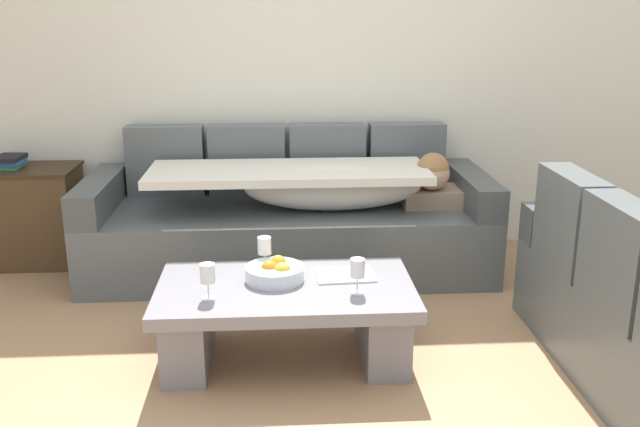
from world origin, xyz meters
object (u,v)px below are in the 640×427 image
Objects in this scene: coffee_table at (286,313)px; book_stack_on_cabinet at (10,161)px; fruit_bowl at (275,272)px; wine_glass_far_back at (264,247)px; side_cabinet at (24,216)px; open_magazine at (345,275)px; wine_glass_near_left at (208,275)px; wine_glass_near_right at (357,269)px; couch_along_wall at (296,220)px.

coffee_table is 5.49× the size of book_stack_on_cabinet.
fruit_bowl is 1.69× the size of wine_glass_far_back.
side_cabinet is (-1.64, 1.38, -0.10)m from fruit_bowl.
fruit_bowl is 0.34m from open_magazine.
coffee_table is 2.30m from book_stack_on_cabinet.
fruit_bowl is 0.37m from wine_glass_near_left.
wine_glass_near_right is at bearing -19.89° from coffee_table.
wine_glass_near_right is 1.00× the size of wine_glass_far_back.
fruit_bowl is at bearing -96.52° from couch_along_wall.
book_stack_on_cabinet is at bearing 143.01° from wine_glass_far_back.
couch_along_wall is 1.37m from wine_glass_near_right.
side_cabinet is (-1.69, 1.44, 0.08)m from coffee_table.
book_stack_on_cabinet is at bearing 140.10° from coffee_table.
open_magazine is at bearing 99.19° from wine_glass_near_right.
side_cabinet is 0.37m from book_stack_on_cabinet.
wine_glass_far_back reaches higher than coffee_table.
open_magazine is (0.63, 0.24, -0.11)m from wine_glass_near_left.
open_magazine is at bearing -79.70° from couch_along_wall.
book_stack_on_cabinet reaches higher than fruit_bowl.
fruit_bowl reaches higher than coffee_table.
coffee_table is at bearing -65.75° from wine_glass_far_back.
wine_glass_far_back is at bearing 114.25° from coffee_table.
wine_glass_near_right is (0.37, -0.18, 0.08)m from fruit_bowl.
wine_glass_near_left is 0.67m from wine_glass_near_right.
book_stack_on_cabinet reaches higher than wine_glass_far_back.
wine_glass_far_back is at bearing 159.93° from open_magazine.
book_stack_on_cabinet reaches higher than wine_glass_near_left.
couch_along_wall is 8.97× the size of fruit_bowl.
wine_glass_near_right reaches higher than coffee_table.
couch_along_wall is at bearing -7.22° from side_cabinet.
book_stack_on_cabinet is (-0.05, 0.00, 0.36)m from side_cabinet.
wine_glass_near_left is at bearing -157.89° from coffee_table.
wine_glass_near_right and wine_glass_far_back have the same top height.
fruit_bowl is 0.42m from wine_glass_near_right.
coffee_table is 4.29× the size of fruit_bowl.
book_stack_on_cabinet reaches higher than coffee_table.
wine_glass_far_back is (-0.05, 0.15, 0.08)m from fruit_bowl.
side_cabinet reaches higher than fruit_bowl.
side_cabinet is 3.30× the size of book_stack_on_cabinet.
wine_glass_near_right is (0.24, -1.34, 0.17)m from couch_along_wall.
couch_along_wall is 1.78m from side_cabinet.
book_stack_on_cabinet is at bearing 140.68° from fruit_bowl.
wine_glass_far_back is 0.76× the size of book_stack_on_cabinet.
wine_glass_near_right reaches higher than open_magazine.
fruit_bowl is 1.69× the size of wine_glass_near_right.
side_cabinet is at bearing 142.32° from wine_glass_far_back.
coffee_table is 0.34m from open_magazine.
wine_glass_near_left is at bearing -162.44° from open_magazine.
wine_glass_near_left and wine_glass_far_back have the same top height.
side_cabinet is (-1.34, 1.58, -0.17)m from wine_glass_near_left.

